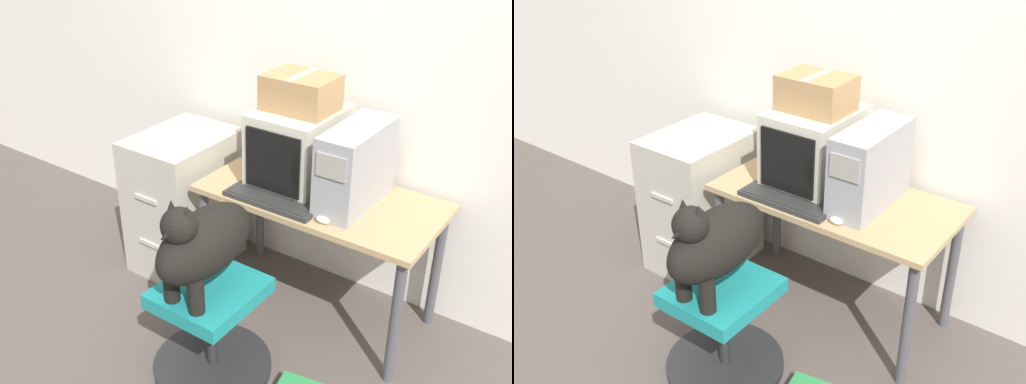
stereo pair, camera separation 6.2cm
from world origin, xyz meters
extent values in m
plane|color=#564C47|center=(0.00, 0.00, 0.00)|extent=(12.00, 12.00, 0.00)
cube|color=white|center=(0.00, 0.67, 1.30)|extent=(8.00, 0.05, 2.60)
cube|color=tan|center=(0.00, 0.30, 0.69)|extent=(1.19, 0.61, 0.03)
cylinder|color=#4C4C51|center=(-0.55, 0.05, 0.34)|extent=(0.05, 0.05, 0.67)
cylinder|color=#4C4C51|center=(0.55, 0.05, 0.34)|extent=(0.05, 0.05, 0.67)
cylinder|color=#4C4C51|center=(-0.55, 0.56, 0.34)|extent=(0.05, 0.05, 0.67)
cylinder|color=#4C4C51|center=(0.55, 0.56, 0.34)|extent=(0.05, 0.05, 0.67)
cube|color=beige|center=(-0.17, 0.36, 0.90)|extent=(0.37, 0.46, 0.39)
cube|color=black|center=(-0.17, 0.13, 0.90)|extent=(0.30, 0.01, 0.31)
cube|color=#99999E|center=(0.16, 0.32, 0.90)|extent=(0.19, 0.48, 0.39)
cube|color=#9E998E|center=(0.16, 0.08, 0.99)|extent=(0.15, 0.01, 0.11)
cube|color=#2D2D2D|center=(-0.15, 0.09, 0.71)|extent=(0.48, 0.15, 0.02)
cube|color=#292928|center=(-0.15, 0.09, 0.73)|extent=(0.44, 0.12, 0.00)
ellipsoid|color=beige|center=(0.14, 0.07, 0.72)|extent=(0.07, 0.04, 0.03)
cylinder|color=#262628|center=(-0.17, -0.37, 0.02)|extent=(0.56, 0.56, 0.04)
cylinder|color=#262628|center=(-0.17, -0.37, 0.23)|extent=(0.05, 0.05, 0.37)
cube|color=teal|center=(-0.17, -0.37, 0.45)|extent=(0.41, 0.45, 0.07)
ellipsoid|color=black|center=(-0.17, -0.38, 0.72)|extent=(0.25, 0.55, 0.30)
cylinder|color=black|center=(-0.24, -0.54, 0.56)|extent=(0.07, 0.07, 0.16)
cylinder|color=black|center=(-0.10, -0.54, 0.56)|extent=(0.07, 0.07, 0.16)
sphere|color=black|center=(-0.17, -0.54, 0.88)|extent=(0.15, 0.15, 0.15)
cone|color=black|center=(-0.17, -0.61, 0.87)|extent=(0.07, 0.08, 0.07)
cone|color=black|center=(-0.21, -0.53, 0.94)|extent=(0.05, 0.05, 0.07)
cone|color=black|center=(-0.13, -0.53, 0.94)|extent=(0.05, 0.05, 0.07)
torus|color=blue|center=(-0.17, -0.52, 0.82)|extent=(0.11, 0.11, 0.02)
cube|color=#B7B2A3|center=(-0.88, 0.26, 0.41)|extent=(0.46, 0.60, 0.82)
cube|color=beige|center=(-0.88, -0.05, 0.55)|extent=(0.16, 0.01, 0.02)
cube|color=beige|center=(-0.88, -0.05, 0.27)|extent=(0.16, 0.01, 0.02)
cube|color=#A87F51|center=(-0.17, 0.36, 1.18)|extent=(0.33, 0.25, 0.17)
cube|color=beige|center=(-0.17, 0.36, 1.27)|extent=(0.04, 0.25, 0.00)
camera|label=1|loc=(1.26, -2.00, 2.10)|focal=42.00mm
camera|label=2|loc=(1.31, -1.97, 2.10)|focal=42.00mm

